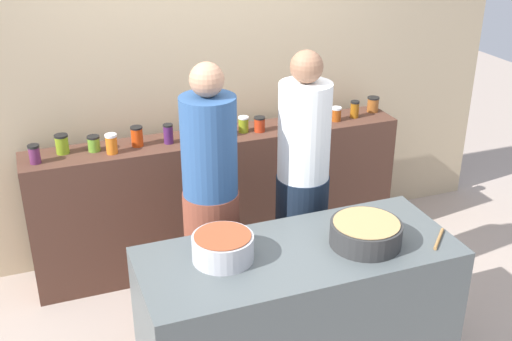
% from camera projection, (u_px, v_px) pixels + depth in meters
% --- Properties ---
extents(storefront_wall, '(4.80, 0.12, 3.00)m').
position_uv_depth(storefront_wall, '(202.00, 54.00, 4.54)').
color(storefront_wall, tan).
rests_on(storefront_wall, ground).
extents(display_shelf, '(2.70, 0.36, 1.00)m').
position_uv_depth(display_shelf, '(220.00, 198.00, 4.67)').
color(display_shelf, '#503125').
rests_on(display_shelf, ground).
extents(prep_table, '(1.70, 0.70, 0.87)m').
position_uv_depth(prep_table, '(297.00, 317.00, 3.51)').
color(prep_table, '#4F5758').
rests_on(prep_table, ground).
extents(preserve_jar_0, '(0.07, 0.07, 0.12)m').
position_uv_depth(preserve_jar_0, '(34.00, 154.00, 3.99)').
color(preserve_jar_0, '#5A244A').
rests_on(preserve_jar_0, display_shelf).
extents(preserve_jar_1, '(0.09, 0.09, 0.13)m').
position_uv_depth(preserve_jar_1, '(62.00, 144.00, 4.14)').
color(preserve_jar_1, olive).
rests_on(preserve_jar_1, display_shelf).
extents(preserve_jar_2, '(0.08, 0.08, 0.10)m').
position_uv_depth(preserve_jar_2, '(94.00, 143.00, 4.18)').
color(preserve_jar_2, '#60942A').
rests_on(preserve_jar_2, display_shelf).
extents(preserve_jar_3, '(0.08, 0.08, 0.13)m').
position_uv_depth(preserve_jar_3, '(111.00, 144.00, 4.14)').
color(preserve_jar_3, orange).
rests_on(preserve_jar_3, display_shelf).
extents(preserve_jar_4, '(0.08, 0.08, 0.14)m').
position_uv_depth(preserve_jar_4, '(137.00, 136.00, 4.25)').
color(preserve_jar_4, '#BF390E').
rests_on(preserve_jar_4, display_shelf).
extents(preserve_jar_5, '(0.07, 0.07, 0.14)m').
position_uv_depth(preserve_jar_5, '(168.00, 134.00, 4.29)').
color(preserve_jar_5, '#451D51').
rests_on(preserve_jar_5, display_shelf).
extents(preserve_jar_6, '(0.09, 0.09, 0.11)m').
position_uv_depth(preserve_jar_6, '(188.00, 130.00, 4.40)').
color(preserve_jar_6, brown).
rests_on(preserve_jar_6, display_shelf).
extents(preserve_jar_7, '(0.09, 0.09, 0.13)m').
position_uv_depth(preserve_jar_7, '(205.00, 132.00, 4.34)').
color(preserve_jar_7, '#5B2D5E').
rests_on(preserve_jar_7, display_shelf).
extents(preserve_jar_8, '(0.09, 0.09, 0.12)m').
position_uv_depth(preserve_jar_8, '(223.00, 129.00, 4.41)').
color(preserve_jar_8, '#D95F15').
rests_on(preserve_jar_8, display_shelf).
extents(preserve_jar_9, '(0.08, 0.08, 0.11)m').
position_uv_depth(preserve_jar_9, '(243.00, 124.00, 4.49)').
color(preserve_jar_9, olive).
rests_on(preserve_jar_9, display_shelf).
extents(preserve_jar_10, '(0.08, 0.08, 0.11)m').
position_uv_depth(preserve_jar_10, '(260.00, 124.00, 4.50)').
color(preserve_jar_10, '#AD2F15').
rests_on(preserve_jar_10, display_shelf).
extents(preserve_jar_11, '(0.07, 0.07, 0.13)m').
position_uv_depth(preserve_jar_11, '(290.00, 116.00, 4.61)').
color(preserve_jar_11, '#974613').
rests_on(preserve_jar_11, display_shelf).
extents(preserve_jar_12, '(0.09, 0.09, 0.11)m').
position_uv_depth(preserve_jar_12, '(311.00, 115.00, 4.67)').
color(preserve_jar_12, '#325A3B').
rests_on(preserve_jar_12, display_shelf).
extents(preserve_jar_13, '(0.08, 0.08, 0.11)m').
position_uv_depth(preserve_jar_13, '(336.00, 114.00, 4.70)').
color(preserve_jar_13, '#974112').
rests_on(preserve_jar_13, display_shelf).
extents(preserve_jar_14, '(0.07, 0.07, 0.13)m').
position_uv_depth(preserve_jar_14, '(355.00, 109.00, 4.76)').
color(preserve_jar_14, '#8D4E10').
rests_on(preserve_jar_14, display_shelf).
extents(preserve_jar_15, '(0.09, 0.09, 0.12)m').
position_uv_depth(preserve_jar_15, '(373.00, 104.00, 4.88)').
color(preserve_jar_15, brown).
rests_on(preserve_jar_15, display_shelf).
extents(cooking_pot_left, '(0.32, 0.32, 0.14)m').
position_uv_depth(cooking_pot_left, '(223.00, 247.00, 3.22)').
color(cooking_pot_left, '#B7B7BC').
rests_on(cooking_pot_left, prep_table).
extents(cooking_pot_center, '(0.38, 0.38, 0.13)m').
position_uv_depth(cooking_pot_center, '(366.00, 233.00, 3.36)').
color(cooking_pot_center, '#2D2D2D').
rests_on(cooking_pot_center, prep_table).
extents(wooden_spoon, '(0.17, 0.17, 0.02)m').
position_uv_depth(wooden_spoon, '(439.00, 239.00, 3.41)').
color(wooden_spoon, '#9E703D').
rests_on(wooden_spoon, prep_table).
extents(cook_with_tongs, '(0.34, 0.34, 1.75)m').
position_uv_depth(cook_with_tongs, '(211.00, 217.00, 3.79)').
color(cook_with_tongs, brown).
rests_on(cook_with_tongs, ground).
extents(cook_in_cap, '(0.33, 0.33, 1.77)m').
position_uv_depth(cook_in_cap, '(302.00, 200.00, 3.97)').
color(cook_in_cap, '#162030').
rests_on(cook_in_cap, ground).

